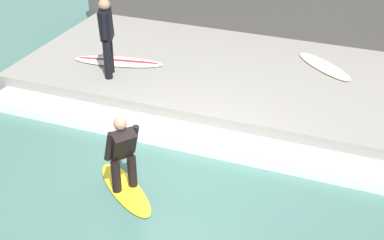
% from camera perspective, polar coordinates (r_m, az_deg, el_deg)
% --- Properties ---
extents(ground_plane, '(28.00, 28.00, 0.00)m').
position_cam_1_polar(ground_plane, '(9.35, -1.43, -5.58)').
color(ground_plane, '#426B60').
extents(concrete_ledge, '(4.40, 9.73, 0.42)m').
position_cam_1_polar(concrete_ledge, '(12.11, 4.93, 4.50)').
color(concrete_ledge, gray).
rests_on(concrete_ledge, ground_plane).
extents(back_wall, '(0.50, 10.22, 1.79)m').
position_cam_1_polar(back_wall, '(14.05, 8.00, 11.10)').
color(back_wall, '#474442').
rests_on(back_wall, ground_plane).
extents(wave_foam_crest, '(0.72, 9.25, 0.19)m').
position_cam_1_polar(wave_foam_crest, '(10.04, 0.67, -2.08)').
color(wave_foam_crest, white).
rests_on(wave_foam_crest, ground_plane).
extents(surfboard_riding, '(1.39, 1.58, 0.06)m').
position_cam_1_polar(surfboard_riding, '(8.99, -7.12, -7.31)').
color(surfboard_riding, yellow).
rests_on(surfboard_riding, ground_plane).
extents(surfer_riding, '(0.57, 0.58, 1.34)m').
position_cam_1_polar(surfer_riding, '(8.54, -7.45, -3.23)').
color(surfer_riding, black).
rests_on(surfer_riding, surfboard_riding).
extents(surfer_waiting_near, '(0.55, 0.39, 1.71)m').
position_cam_1_polar(surfer_waiting_near, '(11.48, -9.10, 9.09)').
color(surfer_waiting_near, black).
rests_on(surfer_waiting_near, concrete_ledge).
extents(surfboard_waiting_near, '(0.92, 2.15, 0.07)m').
position_cam_1_polar(surfboard_waiting_near, '(12.41, -7.87, 6.21)').
color(surfboard_waiting_near, silver).
rests_on(surfboard_waiting_near, concrete_ledge).
extents(surfboard_spare, '(1.49, 1.59, 0.06)m').
position_cam_1_polar(surfboard_spare, '(12.43, 13.92, 5.60)').
color(surfboard_spare, beige).
rests_on(surfboard_spare, concrete_ledge).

